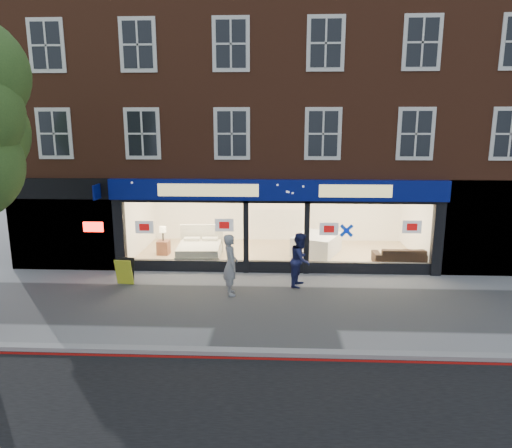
# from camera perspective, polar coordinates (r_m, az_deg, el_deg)

# --- Properties ---
(ground) EXTENTS (120.00, 120.00, 0.00)m
(ground) POSITION_cam_1_polar(r_m,az_deg,el_deg) (13.31, 2.47, -10.14)
(ground) COLOR gray
(ground) RESTS_ON ground
(kerb_line) EXTENTS (60.00, 0.10, 0.01)m
(kerb_line) POSITION_cam_1_polar(r_m,az_deg,el_deg) (10.50, 2.42, -16.52)
(kerb_line) COLOR #8C0A07
(kerb_line) RESTS_ON ground
(kerb_stone) EXTENTS (60.00, 0.25, 0.12)m
(kerb_stone) POSITION_cam_1_polar(r_m,az_deg,el_deg) (10.65, 2.42, -15.75)
(kerb_stone) COLOR gray
(kerb_stone) RESTS_ON ground
(showroom_floor) EXTENTS (11.00, 4.50, 0.10)m
(showroom_floor) POSITION_cam_1_polar(r_m,az_deg,el_deg) (18.27, 2.52, -3.76)
(showroom_floor) COLOR tan
(showroom_floor) RESTS_ON ground
(building) EXTENTS (19.00, 8.26, 10.30)m
(building) POSITION_cam_1_polar(r_m,az_deg,el_deg) (19.33, 2.67, 16.94)
(building) COLOR brown
(building) RESTS_ON ground
(display_bed) EXTENTS (1.76, 2.10, 1.14)m
(display_bed) POSITION_cam_1_polar(r_m,az_deg,el_deg) (17.53, -7.05, -3.27)
(display_bed) COLOR beige
(display_bed) RESTS_ON showroom_floor
(bedside_table) EXTENTS (0.48, 0.48, 0.55)m
(bedside_table) POSITION_cam_1_polar(r_m,az_deg,el_deg) (18.31, -11.48, -2.90)
(bedside_table) COLOR brown
(bedside_table) RESTS_ON showroom_floor
(mattress_stack) EXTENTS (2.15, 2.36, 0.76)m
(mattress_stack) POSITION_cam_1_polar(r_m,az_deg,el_deg) (18.21, 7.58, -2.51)
(mattress_stack) COLOR silver
(mattress_stack) RESTS_ON showroom_floor
(sofa) EXTENTS (2.05, 0.80, 0.60)m
(sofa) POSITION_cam_1_polar(r_m,az_deg,el_deg) (17.59, 17.72, -3.78)
(sofa) COLOR black
(sofa) RESTS_ON showroom_floor
(a_board) EXTENTS (0.60, 0.43, 0.87)m
(a_board) POSITION_cam_1_polar(r_m,az_deg,el_deg) (15.47, -16.06, -5.70)
(a_board) COLOR yellow
(a_board) RESTS_ON ground
(pedestrian_grey) EXTENTS (0.60, 0.77, 1.88)m
(pedestrian_grey) POSITION_cam_1_polar(r_m,az_deg,el_deg) (13.88, -3.19, -5.08)
(pedestrian_grey) COLOR #929499
(pedestrian_grey) RESTS_ON ground
(pedestrian_blue) EXTENTS (0.88, 1.00, 1.75)m
(pedestrian_blue) POSITION_cam_1_polar(r_m,az_deg,el_deg) (14.67, 5.59, -4.44)
(pedestrian_blue) COLOR #1C204E
(pedestrian_blue) RESTS_ON ground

